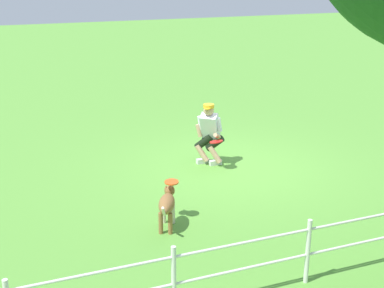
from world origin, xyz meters
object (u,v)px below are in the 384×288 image
(person, at_px, (209,132))
(frisbee_flying, at_px, (172,182))
(dog, at_px, (167,204))
(frisbee_held, at_px, (216,142))

(person, bearing_deg, frisbee_flying, 4.45)
(person, xyz_separation_m, dog, (1.73, 2.34, -0.30))
(person, height_order, frisbee_held, person)
(person, xyz_separation_m, frisbee_flying, (1.57, 2.12, -0.04))
(person, relative_size, frisbee_held, 4.89)
(frisbee_flying, xyz_separation_m, frisbee_held, (-1.56, -1.74, -0.05))
(dog, height_order, frisbee_flying, frisbee_flying)
(frisbee_held, bearing_deg, frisbee_flying, 48.13)
(person, height_order, dog, person)
(person, distance_m, dog, 2.92)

